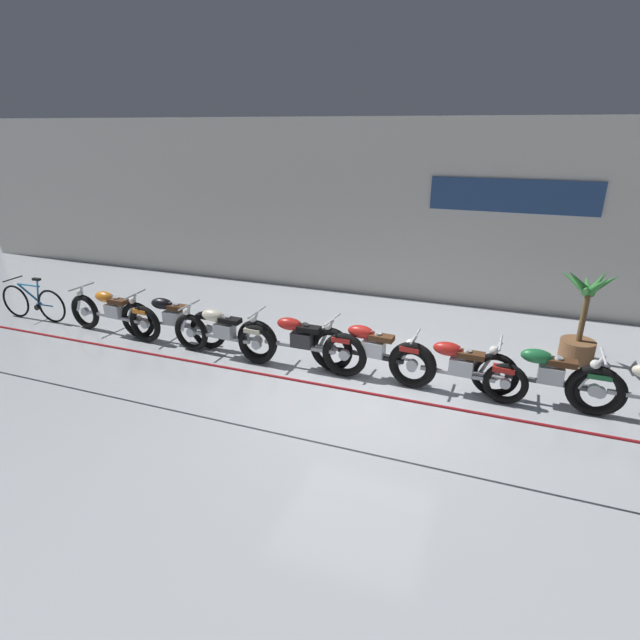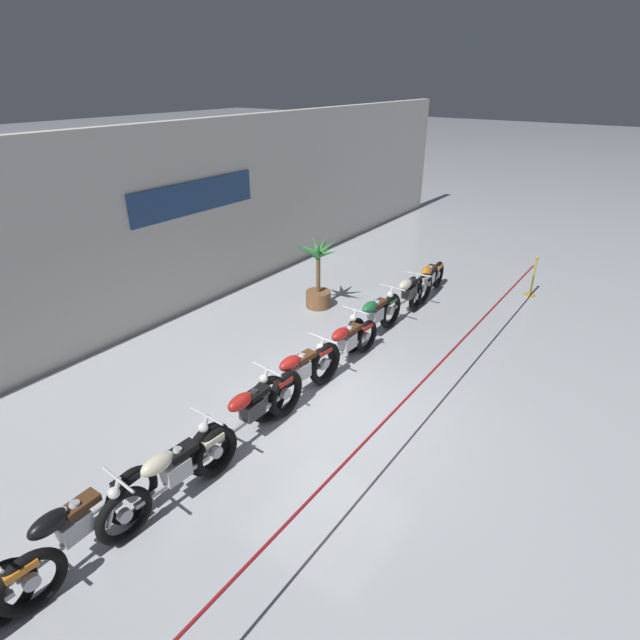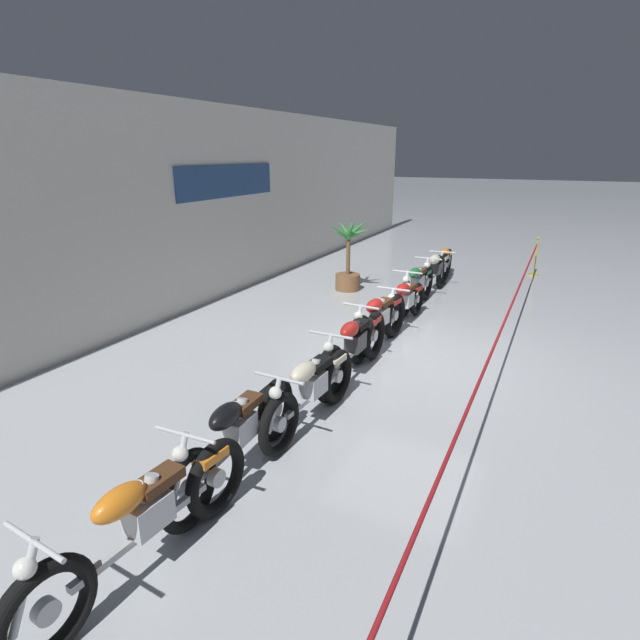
% 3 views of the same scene
% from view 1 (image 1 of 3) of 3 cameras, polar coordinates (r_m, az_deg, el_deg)
% --- Properties ---
extents(ground_plane, '(120.00, 120.00, 0.00)m').
position_cam_1_polar(ground_plane, '(8.01, 4.56, -8.70)').
color(ground_plane, '#B2B7BC').
extents(back_wall, '(28.00, 0.29, 4.20)m').
position_cam_1_polar(back_wall, '(12.11, 11.82, 11.88)').
color(back_wall, silver).
rests_on(back_wall, ground).
extents(motorcycle_orange_0, '(2.38, 0.62, 0.95)m').
position_cam_1_polar(motorcycle_orange_0, '(10.90, -22.56, 0.74)').
color(motorcycle_orange_0, black).
rests_on(motorcycle_orange_0, ground).
extents(motorcycle_black_1, '(2.35, 0.62, 0.96)m').
position_cam_1_polar(motorcycle_black_1, '(10.10, -16.63, 0.01)').
color(motorcycle_black_1, black).
rests_on(motorcycle_black_1, ground).
extents(motorcycle_cream_2, '(2.15, 0.62, 0.94)m').
position_cam_1_polar(motorcycle_cream_2, '(9.27, -11.11, -1.46)').
color(motorcycle_cream_2, black).
rests_on(motorcycle_cream_2, ground).
extents(motorcycle_red_3, '(2.44, 0.62, 0.97)m').
position_cam_1_polar(motorcycle_red_3, '(8.66, -2.42, -2.66)').
color(motorcycle_red_3, black).
rests_on(motorcycle_red_3, ground).
extents(motorcycle_red_4, '(2.23, 0.62, 0.98)m').
position_cam_1_polar(motorcycle_red_4, '(8.36, 5.75, -3.67)').
color(motorcycle_red_4, black).
rests_on(motorcycle_red_4, ground).
extents(motorcycle_red_5, '(2.12, 0.62, 0.91)m').
position_cam_1_polar(motorcycle_red_5, '(8.14, 15.40, -5.33)').
color(motorcycle_red_5, black).
rests_on(motorcycle_red_5, ground).
extents(motorcycle_green_6, '(2.20, 0.62, 0.94)m').
position_cam_1_polar(motorcycle_green_6, '(8.28, 24.40, -5.94)').
color(motorcycle_green_6, black).
rests_on(motorcycle_green_6, ground).
extents(bicycle, '(1.76, 0.48, 0.97)m').
position_cam_1_polar(bicycle, '(12.56, -29.93, 1.73)').
color(bicycle, black).
rests_on(bicycle, ground).
extents(potted_palm_left_of_row, '(1.03, 1.07, 1.81)m').
position_cam_1_polar(potted_palm_left_of_row, '(9.97, 27.74, -0.26)').
color(potted_palm_left_of_row, brown).
rests_on(potted_palm_left_of_row, ground).
extents(stanchion_far_left, '(13.96, 0.28, 1.05)m').
position_cam_1_polar(stanchion_far_left, '(7.11, -10.96, -6.11)').
color(stanchion_far_left, gold).
rests_on(stanchion_far_left, ground).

